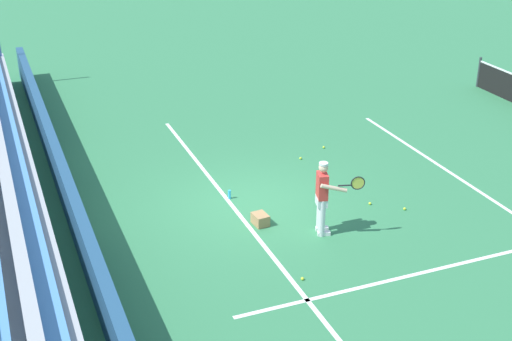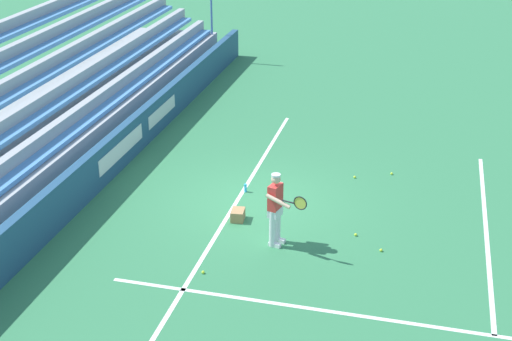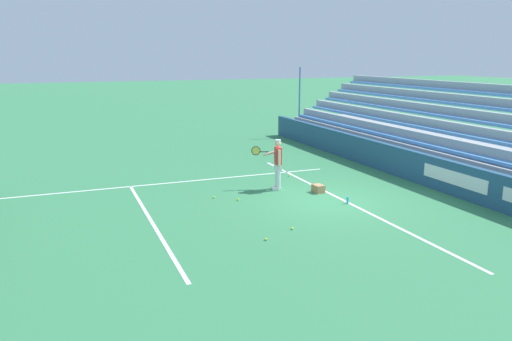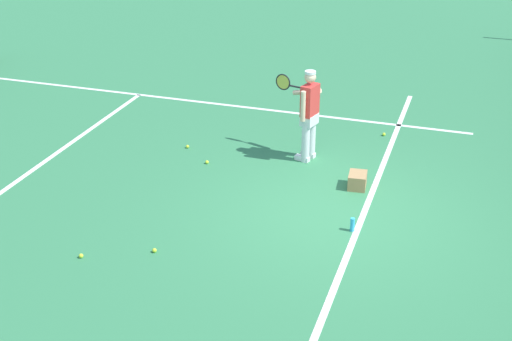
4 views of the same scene
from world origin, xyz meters
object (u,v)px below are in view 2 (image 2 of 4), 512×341
at_px(tennis_player, 276,208).
at_px(tennis_ball_midcourt, 356,235).
at_px(water_bottle, 245,188).
at_px(tennis_ball_stray_back, 381,250).
at_px(ball_box_cardboard, 238,215).
at_px(tennis_ball_on_baseline, 355,177).
at_px(tennis_ball_by_box, 203,272).
at_px(tennis_ball_toward_net, 392,174).

height_order(tennis_player, tennis_ball_midcourt, tennis_player).
bearing_deg(water_bottle, tennis_ball_midcourt, 62.71).
height_order(tennis_ball_stray_back, water_bottle, water_bottle).
height_order(ball_box_cardboard, tennis_ball_on_baseline, ball_box_cardboard).
bearing_deg(tennis_ball_on_baseline, ball_box_cardboard, -38.79).
height_order(tennis_player, tennis_ball_by_box, tennis_player).
height_order(tennis_player, tennis_ball_toward_net, tennis_player).
xyz_separation_m(tennis_player, water_bottle, (-2.36, -1.33, -0.78)).
relative_size(tennis_player, tennis_ball_stray_back, 25.98).
bearing_deg(water_bottle, tennis_player, 29.49).
distance_m(ball_box_cardboard, tennis_ball_toward_net, 4.82).
distance_m(tennis_ball_midcourt, tennis_ball_by_box, 3.73).
bearing_deg(tennis_ball_by_box, tennis_ball_toward_net, 149.78).
xyz_separation_m(tennis_player, tennis_ball_by_box, (1.55, -1.20, -0.86)).
height_order(ball_box_cardboard, tennis_ball_by_box, ball_box_cardboard).
relative_size(tennis_ball_on_baseline, tennis_ball_by_box, 1.00).
height_order(tennis_ball_toward_net, tennis_ball_by_box, same).
bearing_deg(tennis_ball_on_baseline, tennis_ball_toward_net, 116.28).
bearing_deg(tennis_ball_midcourt, tennis_ball_toward_net, 171.37).
distance_m(ball_box_cardboard, tennis_ball_by_box, 2.43).
relative_size(tennis_ball_toward_net, water_bottle, 0.30).
height_order(ball_box_cardboard, tennis_ball_toward_net, ball_box_cardboard).
xyz_separation_m(tennis_ball_stray_back, tennis_ball_by_box, (1.80, -3.52, 0.00)).
relative_size(tennis_ball_stray_back, tennis_ball_on_baseline, 1.00).
xyz_separation_m(tennis_ball_midcourt, tennis_ball_stray_back, (0.54, 0.62, 0.00)).
bearing_deg(tennis_player, tennis_ball_midcourt, 115.15).
xyz_separation_m(tennis_ball_by_box, water_bottle, (-3.91, -0.13, 0.08)).
distance_m(tennis_ball_stray_back, water_bottle, 4.22).
xyz_separation_m(tennis_player, tennis_ball_on_baseline, (-3.87, 1.29, -0.86)).
xyz_separation_m(tennis_ball_on_baseline, water_bottle, (1.51, -2.62, 0.08)).
relative_size(tennis_player, water_bottle, 7.80).
height_order(tennis_player, tennis_ball_on_baseline, tennis_player).
relative_size(ball_box_cardboard, tennis_ball_on_baseline, 6.06).
relative_size(tennis_ball_stray_back, tennis_ball_toward_net, 1.00).
height_order(ball_box_cardboard, water_bottle, ball_box_cardboard).
bearing_deg(ball_box_cardboard, tennis_ball_midcourt, 88.47).
distance_m(tennis_ball_stray_back, tennis_ball_toward_net, 4.08).
bearing_deg(tennis_ball_midcourt, tennis_ball_by_box, -50.92).
bearing_deg(tennis_ball_stray_back, water_bottle, -119.98).
relative_size(tennis_ball_midcourt, tennis_ball_stray_back, 1.00).
xyz_separation_m(tennis_ball_midcourt, water_bottle, (-1.56, -3.03, 0.08)).
xyz_separation_m(tennis_player, tennis_ball_stray_back, (-0.25, 2.32, -0.86)).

